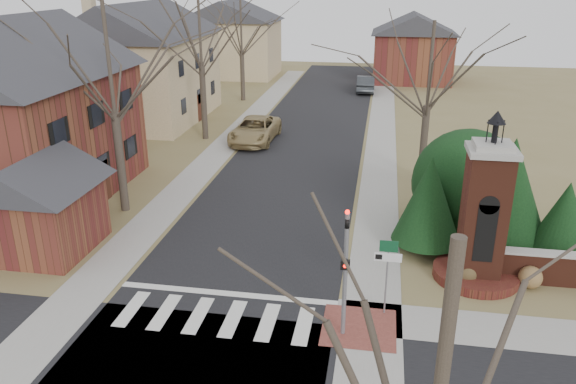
% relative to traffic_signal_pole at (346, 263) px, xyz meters
% --- Properties ---
extents(ground, '(120.00, 120.00, 0.00)m').
position_rel_traffic_signal_pole_xyz_m(ground, '(-4.30, -0.57, -2.59)').
color(ground, olive).
rests_on(ground, ground).
extents(main_street, '(8.00, 70.00, 0.01)m').
position_rel_traffic_signal_pole_xyz_m(main_street, '(-4.30, 21.43, -2.58)').
color(main_street, black).
rests_on(main_street, ground).
extents(crosswalk_zone, '(8.00, 2.20, 0.02)m').
position_rel_traffic_signal_pole_xyz_m(crosswalk_zone, '(-4.30, 0.23, -2.58)').
color(crosswalk_zone, silver).
rests_on(crosswalk_zone, ground).
extents(stop_bar, '(8.00, 0.35, 0.02)m').
position_rel_traffic_signal_pole_xyz_m(stop_bar, '(-4.30, 1.73, -2.58)').
color(stop_bar, silver).
rests_on(stop_bar, ground).
extents(sidewalk_right_main, '(2.00, 60.00, 0.02)m').
position_rel_traffic_signal_pole_xyz_m(sidewalk_right_main, '(0.90, 21.43, -2.58)').
color(sidewalk_right_main, gray).
rests_on(sidewalk_right_main, ground).
extents(sidewalk_left, '(2.00, 60.00, 0.02)m').
position_rel_traffic_signal_pole_xyz_m(sidewalk_left, '(-9.50, 21.43, -2.58)').
color(sidewalk_left, gray).
rests_on(sidewalk_left, ground).
extents(curb_apron, '(2.40, 2.40, 0.02)m').
position_rel_traffic_signal_pole_xyz_m(curb_apron, '(0.50, 0.43, -2.57)').
color(curb_apron, brown).
rests_on(curb_apron, ground).
extents(traffic_signal_pole, '(0.28, 0.41, 4.50)m').
position_rel_traffic_signal_pole_xyz_m(traffic_signal_pole, '(0.00, 0.00, 0.00)').
color(traffic_signal_pole, slate).
rests_on(traffic_signal_pole, ground).
extents(sign_post, '(0.90, 0.07, 2.75)m').
position_rel_traffic_signal_pole_xyz_m(sign_post, '(1.29, 1.41, -0.64)').
color(sign_post, slate).
rests_on(sign_post, ground).
extents(brick_gate_monument, '(3.20, 3.20, 6.47)m').
position_rel_traffic_signal_pole_xyz_m(brick_gate_monument, '(4.70, 4.42, -0.42)').
color(brick_gate_monument, '#562719').
rests_on(brick_gate_monument, ground).
extents(house_brick_left, '(9.80, 11.80, 9.42)m').
position_rel_traffic_signal_pole_xyz_m(house_brick_left, '(-17.31, 9.42, 2.07)').
color(house_brick_left, brown).
rests_on(house_brick_left, ground).
extents(house_stucco_left, '(9.80, 12.80, 9.28)m').
position_rel_traffic_signal_pole_xyz_m(house_stucco_left, '(-17.80, 26.42, 2.01)').
color(house_stucco_left, '#CEB489').
rests_on(house_stucco_left, ground).
extents(garage_left, '(4.80, 4.80, 4.29)m').
position_rel_traffic_signal_pole_xyz_m(garage_left, '(-12.82, 3.92, -0.35)').
color(garage_left, brown).
rests_on(garage_left, ground).
extents(house_distant_left, '(10.80, 8.80, 8.53)m').
position_rel_traffic_signal_pole_xyz_m(house_distant_left, '(-16.31, 47.42, 1.66)').
color(house_distant_left, '#CEB489').
rests_on(house_distant_left, ground).
extents(house_distant_right, '(8.80, 8.80, 7.30)m').
position_rel_traffic_signal_pole_xyz_m(house_distant_right, '(3.69, 47.42, 1.06)').
color(house_distant_right, brown).
rests_on(house_distant_right, ground).
extents(evergreen_near, '(2.80, 2.80, 4.10)m').
position_rel_traffic_signal_pole_xyz_m(evergreen_near, '(2.90, 6.43, -0.29)').
color(evergreen_near, '#473D33').
rests_on(evergreen_near, ground).
extents(evergreen_mid, '(3.40, 3.40, 4.70)m').
position_rel_traffic_signal_pole_xyz_m(evergreen_mid, '(6.20, 7.63, 0.01)').
color(evergreen_mid, '#473D33').
rests_on(evergreen_mid, ground).
extents(evergreen_far, '(2.40, 2.40, 3.30)m').
position_rel_traffic_signal_pole_xyz_m(evergreen_far, '(8.20, 6.63, -0.69)').
color(evergreen_far, '#473D33').
rests_on(evergreen_far, ground).
extents(evergreen_mass, '(4.80, 4.80, 4.80)m').
position_rel_traffic_signal_pole_xyz_m(evergreen_mass, '(4.70, 8.93, -0.19)').
color(evergreen_mass, black).
rests_on(evergreen_mass, ground).
extents(bare_tree_0, '(8.05, 8.05, 11.15)m').
position_rel_traffic_signal_pole_xyz_m(bare_tree_0, '(-11.30, 8.43, 5.11)').
color(bare_tree_0, '#473D33').
rests_on(bare_tree_0, ground).
extents(bare_tree_1, '(8.40, 8.40, 11.64)m').
position_rel_traffic_signal_pole_xyz_m(bare_tree_1, '(-11.30, 21.43, 5.44)').
color(bare_tree_1, '#473D33').
rests_on(bare_tree_1, ground).
extents(bare_tree_2, '(7.35, 7.35, 10.19)m').
position_rel_traffic_signal_pole_xyz_m(bare_tree_2, '(-11.80, 34.43, 4.44)').
color(bare_tree_2, '#473D33').
rests_on(bare_tree_2, ground).
extents(bare_tree_3, '(7.00, 7.00, 9.70)m').
position_rel_traffic_signal_pole_xyz_m(bare_tree_3, '(3.20, 15.43, 4.10)').
color(bare_tree_3, '#473D33').
rests_on(bare_tree_3, ground).
extents(bare_tree_4, '(6.65, 6.65, 9.21)m').
position_rel_traffic_signal_pole_xyz_m(bare_tree_4, '(1.70, -9.57, 3.77)').
color(bare_tree_4, '#473D33').
rests_on(bare_tree_4, ground).
extents(pickup_truck, '(2.88, 5.95, 1.63)m').
position_rel_traffic_signal_pole_xyz_m(pickup_truck, '(-7.70, 21.29, -1.77)').
color(pickup_truck, '#A18A57').
rests_on(pickup_truck, ground).
extents(distant_car, '(1.84, 4.87, 1.59)m').
position_rel_traffic_signal_pole_xyz_m(distant_car, '(-0.90, 40.16, -1.79)').
color(distant_car, '#33373B').
rests_on(distant_car, ground).
extents(dry_shrub_left, '(0.93, 0.93, 0.93)m').
position_rel_traffic_signal_pole_xyz_m(dry_shrub_left, '(4.30, 4.03, -2.12)').
color(dry_shrub_left, brown).
rests_on(dry_shrub_left, ground).
extents(dry_shrub_right, '(0.85, 0.85, 0.85)m').
position_rel_traffic_signal_pole_xyz_m(dry_shrub_right, '(6.55, 4.03, -2.16)').
color(dry_shrub_right, brown).
rests_on(dry_shrub_right, ground).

